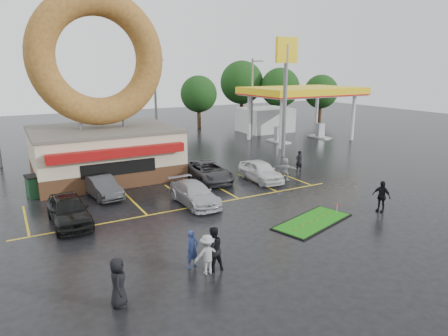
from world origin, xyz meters
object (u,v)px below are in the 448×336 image
person_blue (192,249)px  person_cameraman (381,196)px  streetlight_right (252,96)px  car_silver (194,194)px  car_grey (208,171)px  dumpster (42,185)px  donut_shop (102,117)px  putting_green (313,221)px  car_black (69,210)px  car_white (261,171)px  streetlight_mid (156,101)px  shell_sign (286,75)px  gas_station (285,105)px  car_dgrey (102,187)px

person_blue → person_cameraman: 12.22m
streetlight_right → car_silver: bearing=-131.3°
car_grey → person_cameraman: person_cameraman is taller
streetlight_right → dumpster: 26.74m
donut_shop → putting_green: size_ratio=2.58×
car_black → car_white: 13.63m
car_grey → car_white: size_ratio=1.17×
donut_shop → streetlight_mid: donut_shop is taller
streetlight_right → person_blue: (-19.28, -25.15, -3.97)m
donut_shop → shell_sign: 16.29m
car_white → person_cameraman: size_ratio=2.39×
donut_shop → streetlight_right: donut_shop is taller
person_blue → streetlight_right: bearing=36.9°
car_white → shell_sign: bearing=45.2°
streetlight_mid → car_black: streetlight_mid is taller
streetlight_right → car_black: (-22.99, -17.73, -4.00)m
streetlight_mid → putting_green: 23.30m
streetlight_mid → person_cameraman: size_ratio=4.94×
streetlight_mid → dumpster: size_ratio=5.00×
shell_sign → person_blue: bearing=-136.9°
donut_shop → person_cameraman: bearing=-52.4°
gas_station → car_dgrey: size_ratio=3.30×
shell_sign → car_black: size_ratio=2.31×
car_silver → shell_sign: bearing=31.1°
gas_station → shell_sign: size_ratio=1.29×
streetlight_right → putting_green: streetlight_right is taller
streetlight_right → car_black: size_ratio=1.96×
car_black → car_dgrey: bearing=55.2°
person_blue → putting_green: 7.85m
person_blue → car_dgrey: bearing=80.2°
car_grey → car_white: car_white is taller
shell_sign → streetlight_right: shell_sign is taller
gas_station → streetlight_mid: streetlight_mid is taller
donut_shop → person_blue: donut_shop is taller
donut_shop → person_blue: 16.62m
car_black → shell_sign: bearing=20.4°
donut_shop → car_grey: 8.74m
shell_sign → car_black: shell_sign is taller
car_black → person_blue: (3.71, -7.43, 0.03)m
gas_station → car_dgrey: gas_station is taller
gas_station → car_dgrey: (-24.43, -12.94, -3.02)m
donut_shop → car_dgrey: size_ratio=3.26×
car_dgrey → person_cameraman: (13.35, -10.50, 0.23)m
shell_sign → person_cameraman: 16.40m
streetlight_mid → putting_green: streetlight_mid is taller
streetlight_right → putting_green: size_ratio=1.72×
putting_green → car_silver: bearing=126.6°
gas_station → car_grey: 21.47m
shell_sign → streetlight_right: bearing=73.2°
car_grey → person_blue: bearing=-117.9°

